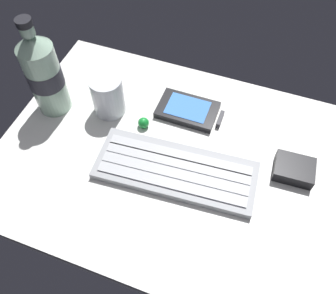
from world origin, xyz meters
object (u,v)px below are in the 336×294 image
Objects in this scene: keyboard at (176,170)px; water_bottle at (44,73)px; handheld_device at (191,111)px; trackball_mouse at (143,123)px; juice_cup at (108,96)px; charger_block at (294,169)px.

water_bottle reaches higher than keyboard.
keyboard is 2.32× the size of handheld_device.
trackball_mouse is at bearing 140.53° from keyboard.
water_bottle is (-26.94, -7.70, 8.28)cm from handheld_device.
juice_cup is (-17.65, 9.57, 3.10)cm from keyboard.
water_bottle is 2.97× the size of charger_block.
keyboard is 3.50× the size of juice_cup.
charger_block reaches higher than trackball_mouse.
handheld_device is at bearing 162.02° from charger_block.
water_bottle is at bearing 167.00° from keyboard.
keyboard is 13.52× the size of trackball_mouse.
water_bottle is (-11.16, -2.91, 5.10)cm from juice_cup.
keyboard is 21.24cm from charger_block.
juice_cup is 8.76cm from trackball_mouse.
trackball_mouse reaches higher than handheld_device.
trackball_mouse is at bearing 178.86° from charger_block.
keyboard is at bearing -28.45° from juice_cup.
keyboard is 20.32cm from juice_cup.
charger_block is 29.50cm from trackball_mouse.
handheld_device is 22.96cm from charger_block.
handheld_device is 1.83× the size of charger_block.
keyboard is 30.69cm from water_bottle.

